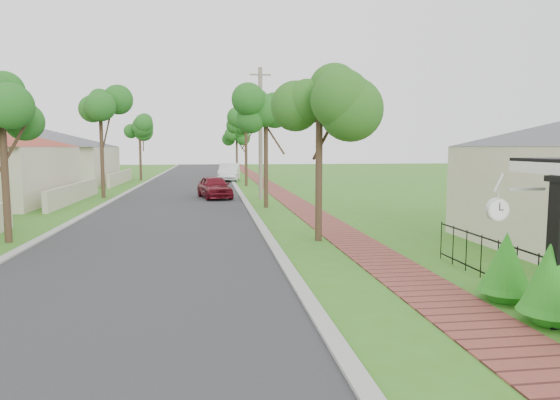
{
  "coord_description": "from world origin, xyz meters",
  "views": [
    {
      "loc": [
        -1.17,
        -8.43,
        2.97
      ],
      "look_at": [
        0.73,
        5.37,
        1.5
      ],
      "focal_mm": 32.0,
      "sensor_mm": 36.0,
      "label": 1
    }
  ],
  "objects": [
    {
      "name": "road",
      "position": [
        -3.0,
        20.0,
        0.0
      ],
      "size": [
        7.0,
        120.0,
        0.02
      ],
      "primitive_type": "cube",
      "color": "#28282B",
      "rests_on": "ground"
    },
    {
      "name": "utility_pole",
      "position": [
        1.63,
        20.0,
        3.77
      ],
      "size": [
        1.2,
        0.24,
        7.43
      ],
      "color": "gray",
      "rests_on": "ground"
    },
    {
      "name": "sidewalk",
      "position": [
        3.25,
        20.0,
        0.0
      ],
      "size": [
        1.5,
        120.0,
        0.03
      ],
      "primitive_type": "cube",
      "color": "brown",
      "rests_on": "ground"
    },
    {
      "name": "parked_car_white",
      "position": [
        0.4,
        35.84,
        0.77
      ],
      "size": [
        2.13,
        4.84,
        1.55
      ],
      "primitive_type": "imported",
      "rotation": [
        0.0,
        0.0,
        -0.11
      ],
      "color": "white",
      "rests_on": "ground"
    },
    {
      "name": "picket_fence",
      "position": [
        4.9,
        -0.0,
        0.53
      ],
      "size": [
        0.03,
        8.02,
        1.0
      ],
      "color": "black",
      "rests_on": "ground"
    },
    {
      "name": "near_tree",
      "position": [
        2.2,
        7.0,
        4.54
      ],
      "size": [
        2.22,
        2.22,
        5.69
      ],
      "color": "#382619",
      "rests_on": "ground"
    },
    {
      "name": "station_clock",
      "position": [
        3.69,
        -0.6,
        1.95
      ],
      "size": [
        1.05,
        0.13,
        0.57
      ],
      "color": "silver",
      "rests_on": "ground"
    },
    {
      "name": "kerb_left",
      "position": [
        -6.65,
        20.0,
        0.0
      ],
      "size": [
        0.3,
        120.0,
        0.1
      ],
      "primitive_type": "cube",
      "color": "#9E9E99",
      "rests_on": "ground"
    },
    {
      "name": "parked_car_red",
      "position": [
        -1.0,
        20.84,
        0.66
      ],
      "size": [
        2.32,
        4.1,
        1.32
      ],
      "primitive_type": "imported",
      "rotation": [
        0.0,
        0.0,
        0.21
      ],
      "color": "maroon",
      "rests_on": "ground"
    },
    {
      "name": "hedge_row",
      "position": [
        4.45,
        -0.89,
        0.7
      ],
      "size": [
        0.93,
        3.45,
        1.72
      ],
      "color": "#1B7116",
      "rests_on": "ground"
    },
    {
      "name": "far_house_grey",
      "position": [
        -14.97,
        34.0,
        2.34
      ],
      "size": [
        15.56,
        15.56,
        4.6
      ],
      "color": "beige",
      "rests_on": "ground"
    },
    {
      "name": "street_trees",
      "position": [
        -2.87,
        26.84,
        4.54
      ],
      "size": [
        10.7,
        37.65,
        5.89
      ],
      "color": "#382619",
      "rests_on": "ground"
    },
    {
      "name": "kerb_right",
      "position": [
        0.65,
        20.0,
        0.0
      ],
      "size": [
        0.3,
        120.0,
        0.1
      ],
      "primitive_type": "cube",
      "color": "#9E9E99",
      "rests_on": "ground"
    },
    {
      "name": "ground",
      "position": [
        0.0,
        0.0,
        0.0
      ],
      "size": [
        160.0,
        160.0,
        0.0
      ],
      "primitive_type": "plane",
      "color": "#3E731B",
      "rests_on": "ground"
    },
    {
      "name": "porch_post",
      "position": [
        4.55,
        -1.0,
        1.12
      ],
      "size": [
        0.48,
        0.48,
        2.52
      ],
      "color": "black",
      "rests_on": "ground"
    }
  ]
}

